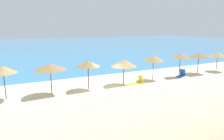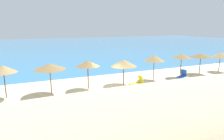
{
  "view_description": "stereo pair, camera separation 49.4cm",
  "coord_description": "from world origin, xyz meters",
  "px_view_note": "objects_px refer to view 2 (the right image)",
  "views": [
    {
      "loc": [
        -7.08,
        -15.78,
        5.8
      ],
      "look_at": [
        1.02,
        1.76,
        1.49
      ],
      "focal_mm": 31.8,
      "sensor_mm": 36.0,
      "label": 1
    },
    {
      "loc": [
        -6.63,
        -15.98,
        5.8
      ],
      "look_at": [
        1.02,
        1.76,
        1.49
      ],
      "focal_mm": 31.8,
      "sensor_mm": 36.0,
      "label": 2
    }
  ],
  "objects_px": {
    "beach_umbrella_8": "(201,55)",
    "beach_ball": "(176,91)",
    "beach_umbrella_3": "(50,67)",
    "beach_umbrella_7": "(182,56)",
    "beach_umbrella_9": "(221,55)",
    "beach_umbrella_6": "(154,58)",
    "beach_umbrella_2": "(3,69)",
    "beach_umbrella_5": "(124,63)",
    "lounge_chair_2": "(137,82)",
    "lounge_chair_1": "(182,75)",
    "beach_umbrella_4": "(88,64)"
  },
  "relations": [
    {
      "from": "beach_umbrella_2",
      "to": "beach_ball",
      "type": "height_order",
      "value": "beach_umbrella_2"
    },
    {
      "from": "beach_umbrella_2",
      "to": "beach_umbrella_3",
      "type": "xyz_separation_m",
      "value": [
        3.55,
        -0.37,
        -0.01
      ]
    },
    {
      "from": "beach_umbrella_3",
      "to": "beach_umbrella_9",
      "type": "bearing_deg",
      "value": 0.95
    },
    {
      "from": "beach_umbrella_2",
      "to": "beach_umbrella_5",
      "type": "bearing_deg",
      "value": -2.63
    },
    {
      "from": "beach_umbrella_9",
      "to": "lounge_chair_2",
      "type": "distance_m",
      "value": 13.36
    },
    {
      "from": "lounge_chair_2",
      "to": "beach_ball",
      "type": "distance_m",
      "value": 3.78
    },
    {
      "from": "lounge_chair_1",
      "to": "lounge_chair_2",
      "type": "bearing_deg",
      "value": 70.31
    },
    {
      "from": "beach_umbrella_4",
      "to": "beach_umbrella_7",
      "type": "xyz_separation_m",
      "value": [
        11.03,
        -0.03,
        0.06
      ]
    },
    {
      "from": "beach_umbrella_8",
      "to": "lounge_chair_2",
      "type": "height_order",
      "value": "beach_umbrella_8"
    },
    {
      "from": "beach_umbrella_4",
      "to": "beach_umbrella_3",
      "type": "bearing_deg",
      "value": -179.31
    },
    {
      "from": "lounge_chair_1",
      "to": "beach_ball",
      "type": "relative_size",
      "value": 4.89
    },
    {
      "from": "beach_umbrella_8",
      "to": "lounge_chair_2",
      "type": "bearing_deg",
      "value": -171.11
    },
    {
      "from": "beach_umbrella_8",
      "to": "beach_umbrella_9",
      "type": "xyz_separation_m",
      "value": [
        3.4,
        -0.0,
        -0.12
      ]
    },
    {
      "from": "beach_umbrella_3",
      "to": "beach_umbrella_8",
      "type": "relative_size",
      "value": 1.01
    },
    {
      "from": "beach_umbrella_5",
      "to": "lounge_chair_2",
      "type": "relative_size",
      "value": 1.63
    },
    {
      "from": "beach_umbrella_3",
      "to": "beach_ball",
      "type": "xyz_separation_m",
      "value": [
        10.2,
        -4.21,
        -2.26
      ]
    },
    {
      "from": "beach_umbrella_9",
      "to": "lounge_chair_2",
      "type": "relative_size",
      "value": 1.6
    },
    {
      "from": "beach_umbrella_8",
      "to": "beach_ball",
      "type": "bearing_deg",
      "value": -148.76
    },
    {
      "from": "beach_umbrella_8",
      "to": "lounge_chair_2",
      "type": "xyz_separation_m",
      "value": [
        -9.75,
        -1.53,
        -1.89
      ]
    },
    {
      "from": "beach_umbrella_2",
      "to": "beach_umbrella_5",
      "type": "relative_size",
      "value": 1.05
    },
    {
      "from": "beach_umbrella_6",
      "to": "beach_ball",
      "type": "height_order",
      "value": "beach_umbrella_6"
    },
    {
      "from": "beach_umbrella_9",
      "to": "lounge_chair_1",
      "type": "relative_size",
      "value": 1.72
    },
    {
      "from": "beach_umbrella_2",
      "to": "beach_umbrella_5",
      "type": "distance_m",
      "value": 10.56
    },
    {
      "from": "beach_ball",
      "to": "beach_umbrella_5",
      "type": "bearing_deg",
      "value": 127.92
    },
    {
      "from": "beach_umbrella_4",
      "to": "beach_ball",
      "type": "relative_size",
      "value": 8.92
    },
    {
      "from": "beach_umbrella_6",
      "to": "beach_umbrella_7",
      "type": "xyz_separation_m",
      "value": [
        3.56,
        -0.22,
        0.06
      ]
    },
    {
      "from": "beach_umbrella_4",
      "to": "lounge_chair_1",
      "type": "height_order",
      "value": "beach_umbrella_4"
    },
    {
      "from": "beach_umbrella_5",
      "to": "beach_umbrella_7",
      "type": "relative_size",
      "value": 0.95
    },
    {
      "from": "beach_umbrella_4",
      "to": "beach_umbrella_5",
      "type": "distance_m",
      "value": 3.64
    },
    {
      "from": "beach_ball",
      "to": "lounge_chair_2",
      "type": "bearing_deg",
      "value": 126.17
    },
    {
      "from": "beach_umbrella_4",
      "to": "beach_umbrella_9",
      "type": "xyz_separation_m",
      "value": [
        17.75,
        0.31,
        -0.23
      ]
    },
    {
      "from": "beach_umbrella_9",
      "to": "beach_umbrella_6",
      "type": "bearing_deg",
      "value": -179.35
    },
    {
      "from": "beach_umbrella_2",
      "to": "beach_umbrella_9",
      "type": "xyz_separation_m",
      "value": [
        24.68,
        -0.02,
        -0.23
      ]
    },
    {
      "from": "beach_umbrella_4",
      "to": "beach_umbrella_6",
      "type": "relative_size",
      "value": 0.98
    },
    {
      "from": "beach_umbrella_9",
      "to": "lounge_chair_2",
      "type": "height_order",
      "value": "beach_umbrella_9"
    },
    {
      "from": "beach_umbrella_5",
      "to": "beach_ball",
      "type": "distance_m",
      "value": 5.6
    },
    {
      "from": "beach_umbrella_3",
      "to": "beach_umbrella_6",
      "type": "height_order",
      "value": "beach_umbrella_6"
    },
    {
      "from": "lounge_chair_1",
      "to": "beach_umbrella_8",
      "type": "bearing_deg",
      "value": -94.86
    },
    {
      "from": "beach_umbrella_3",
      "to": "beach_umbrella_7",
      "type": "xyz_separation_m",
      "value": [
        14.4,
        0.01,
        0.06
      ]
    },
    {
      "from": "beach_umbrella_2",
      "to": "beach_umbrella_7",
      "type": "bearing_deg",
      "value": -1.15
    },
    {
      "from": "beach_umbrella_4",
      "to": "beach_umbrella_7",
      "type": "relative_size",
      "value": 0.99
    },
    {
      "from": "lounge_chair_1",
      "to": "beach_ball",
      "type": "distance_m",
      "value": 4.95
    },
    {
      "from": "beach_umbrella_9",
      "to": "beach_umbrella_5",
      "type": "bearing_deg",
      "value": -178.13
    },
    {
      "from": "lounge_chair_2",
      "to": "lounge_chair_1",
      "type": "bearing_deg",
      "value": -99.55
    },
    {
      "from": "beach_umbrella_6",
      "to": "beach_umbrella_8",
      "type": "height_order",
      "value": "beach_umbrella_6"
    },
    {
      "from": "beach_umbrella_2",
      "to": "beach_umbrella_5",
      "type": "height_order",
      "value": "beach_umbrella_2"
    },
    {
      "from": "beach_umbrella_4",
      "to": "beach_umbrella_5",
      "type": "height_order",
      "value": "beach_umbrella_4"
    },
    {
      "from": "beach_umbrella_9",
      "to": "beach_ball",
      "type": "bearing_deg",
      "value": -157.33
    },
    {
      "from": "beach_umbrella_8",
      "to": "beach_umbrella_9",
      "type": "bearing_deg",
      "value": -0.03
    },
    {
      "from": "beach_umbrella_7",
      "to": "beach_umbrella_9",
      "type": "xyz_separation_m",
      "value": [
        6.72,
        0.34,
        -0.29
      ]
    }
  ]
}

